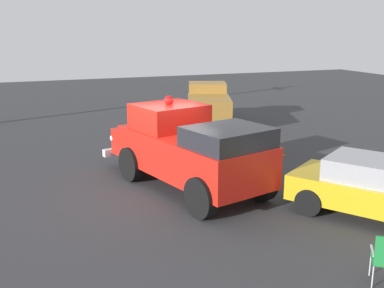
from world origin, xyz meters
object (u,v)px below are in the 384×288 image
at_px(vintage_fire_truck, 187,148).
at_px(parked_pickup, 208,104).
at_px(classic_hot_rod, 382,189).
at_px(traffic_cone, 278,147).

height_order(vintage_fire_truck, parked_pickup, vintage_fire_truck).
distance_m(vintage_fire_truck, classic_hot_rod, 5.25).
xyz_separation_m(vintage_fire_truck, classic_hot_rod, (-3.61, 3.78, -0.45)).
relative_size(classic_hot_rod, parked_pickup, 0.91).
height_order(parked_pickup, traffic_cone, parked_pickup).
bearing_deg(classic_hot_rod, vintage_fire_truck, -46.28).
xyz_separation_m(vintage_fire_truck, parked_pickup, (-4.06, -8.07, -0.21)).
bearing_deg(parked_pickup, classic_hot_rod, 87.83).
height_order(classic_hot_rod, traffic_cone, classic_hot_rod).
bearing_deg(traffic_cone, parked_pickup, -87.82).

